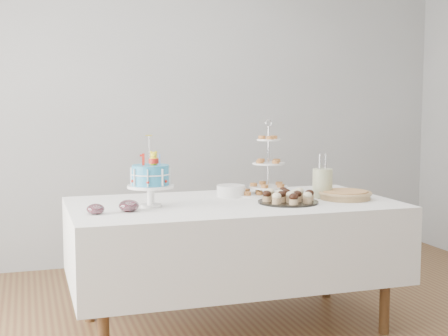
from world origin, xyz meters
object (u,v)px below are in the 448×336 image
object	(u,v)px
utensil_pitcher	(323,182)
tiered_stand	(268,164)
plate_stack	(231,191)
pastry_plate	(250,193)
jam_bowl_b	(96,209)
birthday_cake	(151,187)
table	(233,239)
cupcake_tray	(288,196)
pie	(345,194)
jam_bowl_a	(129,206)

from	to	relation	value
utensil_pitcher	tiered_stand	bearing A→B (deg)	136.78
tiered_stand	plate_stack	size ratio (longest dim) A/B	2.66
pastry_plate	jam_bowl_b	bearing A→B (deg)	-159.90
birthday_cake	utensil_pitcher	distance (m)	1.08
table	cupcake_tray	size ratio (longest dim) A/B	5.39
pie	utensil_pitcher	xyz separation A→B (m)	(-0.11, 0.09, 0.07)
cupcake_tray	jam_bowl_b	world-z (taller)	cupcake_tray
tiered_stand	utensil_pitcher	size ratio (longest dim) A/B	1.75
table	birthday_cake	bearing A→B (deg)	-177.02
table	jam_bowl_a	size ratio (longest dim) A/B	17.38
birthday_cake	jam_bowl_b	bearing A→B (deg)	-137.14
pie	jam_bowl_a	world-z (taller)	jam_bowl_a
table	pastry_plate	xyz separation A→B (m)	(0.18, 0.20, 0.24)
jam_bowl_b	pastry_plate	bearing A→B (deg)	20.10
cupcake_tray	jam_bowl_b	xyz separation A→B (m)	(-1.12, -0.03, -0.01)
pie	jam_bowl_b	distance (m)	1.52
birthday_cake	pastry_plate	xyz separation A→B (m)	(0.69, 0.23, -0.10)
jam_bowl_b	utensil_pitcher	distance (m)	1.42
table	utensil_pitcher	bearing A→B (deg)	-1.24
pastry_plate	utensil_pitcher	distance (m)	0.46
jam_bowl_a	utensil_pitcher	size ratio (longest dim) A/B	0.40
pastry_plate	utensil_pitcher	size ratio (longest dim) A/B	0.83
pastry_plate	pie	bearing A→B (deg)	-31.22
tiered_stand	pastry_plate	xyz separation A→B (m)	(-0.12, 0.01, -0.19)
pastry_plate	birthday_cake	bearing A→B (deg)	-161.66
table	jam_bowl_b	distance (m)	0.88
pie	utensil_pitcher	distance (m)	0.16
table	jam_bowl_a	world-z (taller)	jam_bowl_a
cupcake_tray	tiered_stand	xyz separation A→B (m)	(0.01, 0.33, 0.16)
table	cupcake_tray	distance (m)	0.42
utensil_pitcher	jam_bowl_a	bearing A→B (deg)	178.67
birthday_cake	jam_bowl_b	size ratio (longest dim) A/B	4.29
tiered_stand	plate_stack	world-z (taller)	tiered_stand
cupcake_tray	plate_stack	distance (m)	0.43
table	pie	size ratio (longest dim) A/B	5.88
pie	pastry_plate	world-z (taller)	pie
cupcake_tray	pastry_plate	size ratio (longest dim) A/B	1.55
cupcake_tray	jam_bowl_a	xyz separation A→B (m)	(-0.94, -0.00, -0.01)
cupcake_tray	plate_stack	bearing A→B (deg)	123.90
cupcake_tray	jam_bowl_a	bearing A→B (deg)	-179.88
jam_bowl_a	birthday_cake	bearing A→B (deg)	39.00
plate_stack	utensil_pitcher	xyz separation A→B (m)	(0.52, -0.23, 0.06)
table	tiered_stand	distance (m)	0.56
birthday_cake	utensil_pitcher	bearing A→B (deg)	19.90
birthday_cake	tiered_stand	xyz separation A→B (m)	(0.80, 0.22, 0.09)
pie	jam_bowl_b	xyz separation A→B (m)	(-1.52, -0.06, -0.00)
utensil_pitcher	jam_bowl_b	bearing A→B (deg)	178.95
pie	pastry_plate	xyz separation A→B (m)	(-0.51, 0.31, -0.01)
plate_stack	utensil_pitcher	bearing A→B (deg)	-23.35
tiered_stand	jam_bowl_b	bearing A→B (deg)	-162.32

